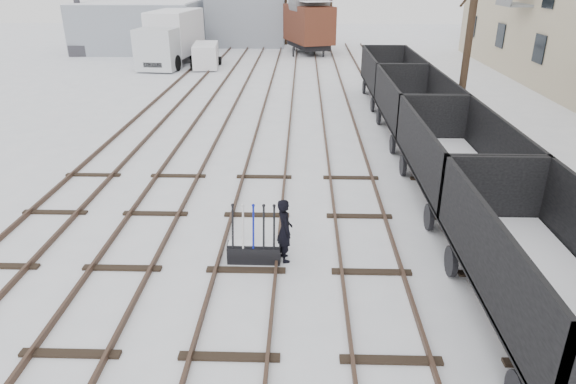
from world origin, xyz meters
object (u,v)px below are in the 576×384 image
object	(u,v)px
crane	(81,22)
box_van_wagon	(309,23)
ground_frame	(254,251)
lorry	(172,37)
freight_wagon_a	(544,290)
worker	(285,230)
panel_van	(206,55)

from	to	relation	value
crane	box_van_wagon	bearing A→B (deg)	-2.61
ground_frame	lorry	distance (m)	29.70
freight_wagon_a	box_van_wagon	xyz separation A→B (m)	(-4.29, 36.45, 1.51)
ground_frame	freight_wagon_a	world-z (taller)	freight_wagon_a
lorry	crane	distance (m)	9.56
freight_wagon_a	worker	bearing A→B (deg)	152.72
worker	crane	world-z (taller)	crane
panel_van	crane	xyz separation A→B (m)	(-11.24, 5.85, 1.75)
ground_frame	box_van_wagon	size ratio (longest dim) A/B	0.24
crane	freight_wagon_a	bearing A→B (deg)	-63.19
freight_wagon_a	panel_van	world-z (taller)	freight_wagon_a
ground_frame	panel_van	world-z (taller)	panel_van
freight_wagon_a	box_van_wagon	bearing A→B (deg)	96.71
worker	box_van_wagon	distance (m)	33.87
panel_van	ground_frame	bearing A→B (deg)	-83.94
worker	crane	size ratio (longest dim) A/B	0.16
ground_frame	freight_wagon_a	bearing A→B (deg)	-22.81
worker	lorry	distance (m)	29.81
worker	crane	distance (m)	37.25
lorry	crane	world-z (taller)	crane
freight_wagon_a	lorry	xyz separation A→B (m)	(-14.52, 30.88, 0.97)
worker	panel_van	xyz separation A→B (m)	(-6.67, 26.76, 0.07)
ground_frame	worker	xyz separation A→B (m)	(0.75, 0.10, 0.53)
ground_frame	lorry	xyz separation A→B (m)	(-8.68, 28.35, 1.68)
box_van_wagon	panel_van	bearing A→B (deg)	-156.06
ground_frame	panel_van	xyz separation A→B (m)	(-5.92, 26.86, 0.60)
lorry	crane	xyz separation A→B (m)	(-8.48, 4.36, 0.68)
box_van_wagon	panel_van	xyz separation A→B (m)	(-7.47, -7.06, -1.62)
worker	freight_wagon_a	distance (m)	5.73
panel_van	worker	bearing A→B (deg)	-82.37
freight_wagon_a	lorry	distance (m)	34.14
worker	panel_van	bearing A→B (deg)	-2.02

